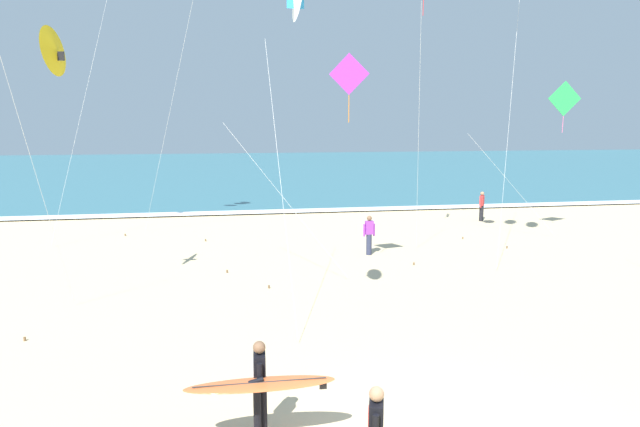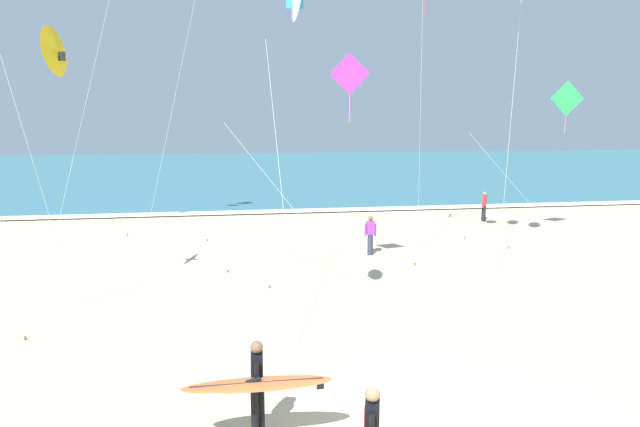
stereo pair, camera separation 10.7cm
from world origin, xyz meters
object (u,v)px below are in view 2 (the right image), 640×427
Objects in this scene: bystander_red_top at (484,206)px; bystander_purple_top at (370,235)px; surfer_lead at (257,383)px; kite_diamond_violet_far at (346,81)px; kite_delta_golden_low at (56,52)px; kite_diamond_emerald_close at (565,102)px.

bystander_red_top and bystander_purple_top have the same top height.
kite_diamond_violet_far reaches higher than surfer_lead.
kite_delta_golden_low is 4.94× the size of bystander_red_top.
kite_diamond_violet_far reaches higher than bystander_red_top.
bystander_red_top is at bearing 107.26° from kite_diamond_emerald_close.
surfer_lead is 0.33× the size of kite_diamond_violet_far.
kite_diamond_violet_far is 1.05× the size of kite_diamond_emerald_close.
kite_diamond_violet_far is at bearing 69.84° from surfer_lead.
bystander_purple_top is at bearing -168.52° from kite_diamond_emerald_close.
surfer_lead is 1.55× the size of bystander_red_top.
kite_delta_golden_low is 20.34m from kite_diamond_emerald_close.
kite_diamond_violet_far is 4.67× the size of bystander_red_top.
kite_diamond_violet_far is at bearing 8.70° from kite_delta_golden_low.
surfer_lead is 22.85m from bystander_red_top.
bystander_red_top is (12.91, 18.86, -0.24)m from surfer_lead.
kite_diamond_emerald_close is (14.31, 14.35, 5.09)m from surfer_lead.
surfer_lead is 1.55× the size of bystander_purple_top.
kite_diamond_violet_far is (3.36, 9.14, 5.52)m from surfer_lead.
bystander_purple_top is (10.01, 4.61, -6.34)m from kite_delta_golden_low.
kite_diamond_emerald_close reaches higher than bystander_purple_top.
surfer_lead is 13.47m from bystander_purple_top.
kite_diamond_emerald_close is (19.25, 6.48, -1.01)m from kite_delta_golden_low.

